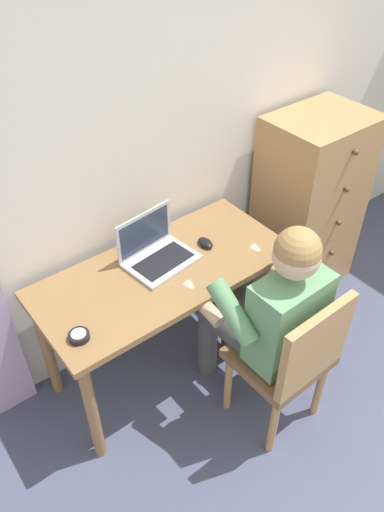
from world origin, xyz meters
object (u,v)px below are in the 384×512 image
(dresser, at_px, (309,205))
(computer_mouse, at_px, (205,243))
(laptop, at_px, (156,251))
(desk_clock, at_px, (79,336))
(desk, at_px, (164,286))
(person_seated, at_px, (267,309))
(chair, at_px, (291,358))

(dresser, bearing_deg, computer_mouse, -176.24)
(laptop, distance_m, desk_clock, 0.60)
(desk, bearing_deg, desk_clock, -165.27)
(dresser, bearing_deg, person_seated, -149.25)
(desk, bearing_deg, dresser, 3.82)
(desk, relative_size, laptop, 3.49)
(dresser, bearing_deg, chair, -141.42)
(chair, relative_size, computer_mouse, 8.86)
(chair, relative_size, laptop, 2.40)
(laptop, height_order, desk_clock, laptop)
(chair, height_order, desk_clock, chair)
(chair, bearing_deg, desk_clock, 147.40)
(person_seated, distance_m, desk_clock, 0.86)
(desk, xyz_separation_m, computer_mouse, (0.28, 0.02, 0.13))
(laptop, bearing_deg, dresser, -0.40)
(dresser, distance_m, desk_clock, 1.73)
(person_seated, relative_size, computer_mouse, 12.04)
(person_seated, bearing_deg, desk, 118.87)
(computer_mouse, xyz_separation_m, desk_clock, (-0.82, -0.16, -0.00))
(dresser, xyz_separation_m, computer_mouse, (-0.89, -0.06, 0.17))
(laptop, xyz_separation_m, computer_mouse, (0.26, -0.07, -0.04))
(chair, distance_m, desk_clock, 0.98)
(desk_clock, bearing_deg, person_seated, -22.33)
(desk, xyz_separation_m, desk_clock, (-0.54, -0.14, 0.12))
(chair, distance_m, laptop, 0.83)
(chair, xyz_separation_m, computer_mouse, (0.02, 0.67, 0.26))
(laptop, relative_size, desk_clock, 4.10)
(chair, distance_m, computer_mouse, 0.72)
(person_seated, xyz_separation_m, laptop, (-0.24, 0.55, 0.11))
(desk, relative_size, chair, 1.45)
(desk, height_order, dresser, dresser)
(computer_mouse, bearing_deg, chair, -89.83)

